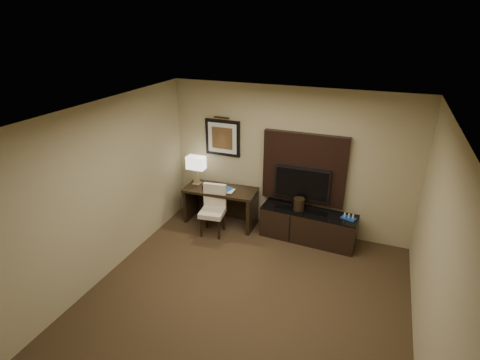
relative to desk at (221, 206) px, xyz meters
The scene contains 18 objects.
floor 2.50m from the desk, 60.36° to the right, with size 4.50×5.00×0.01m, color #372818.
ceiling 3.40m from the desk, 60.36° to the right, with size 4.50×5.00×0.01m, color silver.
wall_back 1.61m from the desk, 15.97° to the left, with size 4.50×0.01×2.70m, color tan.
wall_left 2.58m from the desk, 115.53° to the right, with size 0.01×5.00×2.70m, color tan.
wall_right 4.20m from the desk, 31.76° to the right, with size 0.01×5.00×2.70m, color tan.
desk is the anchor object (origin of this frame).
credenza 1.72m from the desk, ahead, with size 1.70×0.47×0.59m, color black.
tv_wall_panel 1.79m from the desk, 10.78° to the left, with size 1.50×0.12×1.30m, color black.
tv 1.67m from the desk, ahead, with size 1.00×0.08×0.60m, color black.
artwork 1.32m from the desk, 103.16° to the left, with size 0.70×0.04×0.70m, color black.
picture_light 1.71m from the desk, 104.82° to the left, with size 0.04×0.04×0.30m, color #3F2314.
desk_chair 0.43m from the desk, 87.32° to the right, with size 0.43×0.50×0.90m, color beige, non-canonical shape.
table_lamp 0.85m from the desk, behind, with size 0.37×0.21×0.59m, color tan, non-canonical shape.
desk_phone 0.48m from the desk, 169.49° to the right, with size 0.21×0.19×0.11m, color black, non-canonical shape.
blue_folder 0.40m from the desk, 26.09° to the right, with size 0.25×0.33×0.02m, color #164392.
book 0.50m from the desk, 24.36° to the right, with size 0.16×0.02×0.22m, color tan.
ice_bucket 1.57m from the desk, ahead, with size 0.20×0.20×0.22m, color black.
minibar_tray 2.42m from the desk, ahead, with size 0.24×0.14×0.09m, color #163F94, non-canonical shape.
Camera 1 is at (1.48, -3.76, 3.77)m, focal length 28.00 mm.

